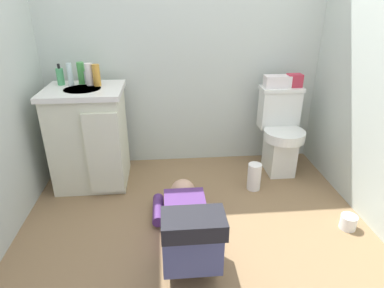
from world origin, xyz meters
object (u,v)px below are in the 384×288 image
person_plumber (187,225)px  tissue_box (277,81)px  paper_towel_roll (254,177)px  toiletry_bag (294,80)px  bottle_green (81,73)px  faucet (86,78)px  toilet (280,132)px  bottle_white (89,74)px  bottle_amber (96,75)px  vanity_cabinet (90,136)px  bottle_clear (70,74)px  toilet_paper_roll (348,222)px  soap_dispenser (60,76)px

person_plumber → tissue_box: bearing=51.1°
tissue_box → paper_towel_roll: (-0.25, -0.41, -0.69)m
paper_towel_roll → toiletry_bag: bearing=45.4°
tissue_box → bottle_green: (-1.62, -0.01, 0.11)m
faucet → toilet: bearing=-2.6°
bottle_white → bottle_amber: (0.06, -0.03, -0.00)m
vanity_cabinet → tissue_box: bearing=5.9°
faucet → tissue_box: size_ratio=0.45×
toiletry_bag → faucet: bearing=-179.5°
vanity_cabinet → toiletry_bag: toiletry_bag is taller
bottle_amber → vanity_cabinet: bearing=-145.5°
bottle_amber → paper_towel_roll: bottle_amber is taller
toiletry_bag → bottle_clear: size_ratio=0.71×
bottle_green → paper_towel_roll: bearing=-16.4°
bottle_white → paper_towel_roll: (1.29, -0.34, -0.79)m
paper_towel_roll → toilet_paper_roll: paper_towel_roll is taller
bottle_clear → toilet_paper_roll: size_ratio=1.60×
tissue_box → bottle_white: (-1.55, -0.07, 0.11)m
toilet_paper_roll → bottle_clear: bearing=155.2°
bottle_clear → toiletry_bag: bearing=1.9°
toilet → soap_dispenser: size_ratio=4.52×
toiletry_bag → bottle_green: size_ratio=0.73×
toilet → soap_dispenser: bearing=178.3°
faucet → paper_towel_roll: faucet is taller
faucet → paper_towel_roll: 1.58m
bottle_green → bottle_amber: 0.16m
bottle_clear → toilet_paper_roll: bottle_clear is taller
tissue_box → bottle_clear: bearing=-177.9°
vanity_cabinet → soap_dispenser: (-0.19, 0.13, 0.47)m
vanity_cabinet → bottle_amber: size_ratio=4.90×
faucet → bottle_green: bearing=166.7°
tissue_box → soap_dispenser: 1.78m
tissue_box → bottle_white: bearing=-177.6°
toiletry_bag → soap_dispenser: (-1.93, -0.04, 0.08)m
toiletry_bag → bottle_white: bottle_white is taller
bottle_green → person_plumber: bearing=-54.0°
tissue_box → soap_dispenser: (-1.78, -0.04, 0.09)m
bottle_clear → bottle_white: size_ratio=1.03×
bottle_amber → toilet_paper_roll: 2.13m
vanity_cabinet → person_plumber: bearing=-50.9°
toiletry_bag → bottle_clear: bearing=-178.1°
bottle_amber → paper_towel_roll: 1.50m
toilet → bottle_white: bottle_white is taller
bottle_green → bottle_white: size_ratio=1.00×
faucet → soap_dispenser: 0.19m
bottle_clear → vanity_cabinet: bearing=-42.9°
bottle_white → soap_dispenser: bearing=172.9°
bottle_amber → bottle_white: bearing=154.3°
toilet → bottle_clear: 1.82m
person_plumber → bottle_amber: bearing=123.1°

